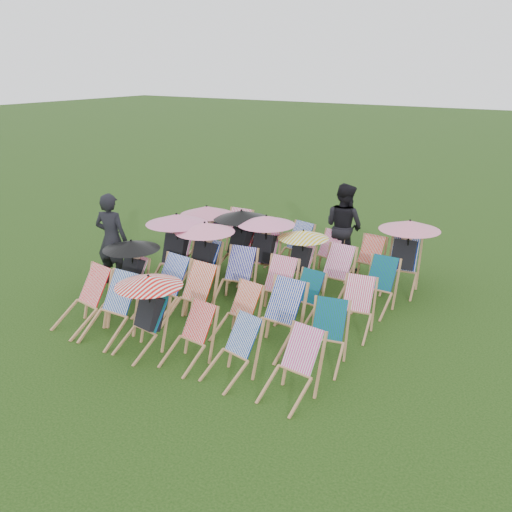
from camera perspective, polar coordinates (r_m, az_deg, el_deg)
The scene contains 33 objects.
ground at distance 10.57m, azimuth -0.66°, elevation -5.12°, with size 100.00×100.00×0.00m, color black.
deckchair_0 at distance 10.05m, azimuth -17.03°, elevation -4.22°, with size 0.80×1.01×1.00m.
deckchair_1 at distance 9.57m, azimuth -14.45°, elevation -5.12°, with size 0.69×0.95×1.01m.
deckchair_2 at distance 8.96m, azimuth -11.14°, elevation -5.54°, with size 1.04×1.10×1.23m.
deckchair_3 at distance 8.59m, azimuth -6.79°, elevation -8.03°, with size 0.65×0.85×0.87m.
deckchair_4 at distance 8.16m, azimuth -2.47°, elevation -9.43°, with size 0.73×0.90×0.87m.
deckchair_5 at distance 7.72m, azimuth 3.57°, elevation -11.05°, with size 0.69×0.89×0.91m.
deckchair_6 at distance 10.70m, azimuth -12.71°, elevation -1.54°, with size 1.04×1.10×1.24m.
deckchair_7 at distance 10.18m, azimuth -9.44°, elevation -3.25°, with size 0.78×1.01×1.03m.
deckchair_8 at distance 9.79m, azimuth -6.69°, elevation -4.10°, with size 0.71×0.95×1.00m.
deckchair_9 at distance 9.29m, azimuth -1.94°, elevation -5.75°, with size 0.67×0.86×0.86m.
deckchair_10 at distance 8.93m, azimuth 1.91°, elevation -6.20°, with size 0.73×0.99×1.03m.
deckchair_11 at distance 8.56m, azimuth 6.90°, elevation -7.97°, with size 0.75×0.94×0.91m.
deckchair_12 at distance 11.46m, azimuth -8.30°, elevation 0.73°, with size 1.23×1.33×1.46m.
deckchair_13 at distance 11.10m, azimuth -5.60°, elevation 0.01°, with size 1.16×1.22×1.38m.
deckchair_14 at distance 10.63m, azimuth -2.15°, elevation -2.16°, with size 0.78×0.98×0.97m.
deckchair_15 at distance 10.12m, azimuth 1.74°, elevation -3.28°, with size 0.66×0.91×0.97m.
deckchair_16 at distance 9.88m, azimuth 4.58°, elevation -4.28°, with size 0.64×0.83×0.85m.
deckchair_17 at distance 9.58m, azimuth 9.84°, elevation -5.15°, with size 0.71×0.90×0.89m.
deckchair_18 at distance 12.42m, azimuth -5.35°, elevation 2.03°, with size 1.15×1.20×1.36m.
deckchair_19 at distance 11.95m, azimuth -1.94°, elevation 1.49°, with size 1.17×1.25×1.39m.
deckchair_20 at distance 11.50m, azimuth 0.58°, elevation 0.80°, with size 1.17×1.25×1.39m.
deckchair_21 at distance 11.24m, azimuth 4.30°, elevation -0.26°, with size 1.00×1.05×1.19m.
deckchair_22 at distance 10.87m, azimuth 7.62°, elevation -1.84°, with size 0.67×0.92×0.97m.
deckchair_23 at distance 10.51m, azimuth 11.93°, elevation -2.97°, with size 0.63×0.87×0.93m.
deckchair_24 at distance 13.22m, azimuth -2.43°, elevation 2.22°, with size 0.72×0.97×1.03m.
deckchair_25 at distance 12.83m, azimuth 0.83°, elevation 1.43°, with size 0.60×0.84×0.91m.
deckchair_26 at distance 12.48m, azimuth 3.66°, elevation 0.98°, with size 0.78×0.97×0.94m.
deckchair_27 at distance 12.13m, azimuth 6.78°, elevation 0.21°, with size 0.74×0.91×0.88m.
deckchair_28 at distance 11.87m, azimuth 10.95°, elevation -0.42°, with size 0.64×0.86×0.89m.
deckchair_29 at distance 11.46m, azimuth 14.57°, elevation 0.15°, with size 1.18×1.27×1.40m.
person_left at distance 11.74m, azimuth -14.24°, elevation 1.65°, with size 0.68×0.45×1.87m, color black.
person_rear at distance 12.40m, azimuth 8.77°, elevation 2.94°, with size 0.91×0.71×1.88m, color black.
Camera 1 is at (5.35, -8.04, 4.31)m, focal length 40.00 mm.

